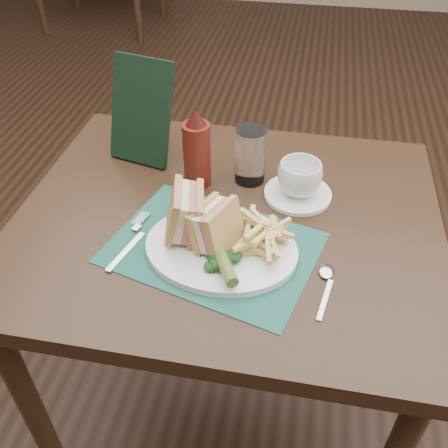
% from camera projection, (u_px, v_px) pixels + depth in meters
% --- Properties ---
extents(floor, '(7.00, 7.00, 0.00)m').
position_uv_depth(floor, '(250.00, 284.00, 1.93)').
color(floor, black).
rests_on(floor, ground).
extents(wall_back, '(6.00, 0.00, 6.00)m').
position_uv_depth(wall_back, '(306.00, 4.00, 4.54)').
color(wall_back, tan).
rests_on(wall_back, ground).
extents(table_main, '(0.90, 0.75, 0.75)m').
position_uv_depth(table_main, '(227.00, 325.00, 1.31)').
color(table_main, black).
rests_on(table_main, ground).
extents(placemat, '(0.45, 0.38, 0.00)m').
position_uv_depth(placemat, '(213.00, 248.00, 0.99)').
color(placemat, '#1A5447').
rests_on(placemat, table_main).
extents(plate, '(0.32, 0.26, 0.01)m').
position_uv_depth(plate, '(221.00, 248.00, 0.97)').
color(plate, white).
rests_on(plate, placemat).
extents(sandwich_half_a, '(0.10, 0.12, 0.11)m').
position_uv_depth(sandwich_half_a, '(174.00, 212.00, 0.96)').
color(sandwich_half_a, tan).
rests_on(sandwich_half_a, plate).
extents(sandwich_half_b, '(0.11, 0.12, 0.10)m').
position_uv_depth(sandwich_half_b, '(207.00, 222.00, 0.95)').
color(sandwich_half_b, tan).
rests_on(sandwich_half_b, plate).
extents(kale_garnish, '(0.11, 0.08, 0.03)m').
position_uv_depth(kale_garnish, '(217.00, 260.00, 0.92)').
color(kale_garnish, '#133415').
rests_on(kale_garnish, plate).
extents(pickle_spear, '(0.08, 0.12, 0.03)m').
position_uv_depth(pickle_spear, '(223.00, 261.00, 0.91)').
color(pickle_spear, '#4E6125').
rests_on(pickle_spear, plate).
extents(fries_pile, '(0.18, 0.20, 0.05)m').
position_uv_depth(fries_pile, '(262.00, 234.00, 0.96)').
color(fries_pile, '#DABF6D').
rests_on(fries_pile, plate).
extents(fork, '(0.08, 0.17, 0.01)m').
position_uv_depth(fork, '(131.00, 240.00, 0.99)').
color(fork, silver).
rests_on(fork, placemat).
extents(spoon, '(0.06, 0.15, 0.01)m').
position_uv_depth(spoon, '(326.00, 288.00, 0.90)').
color(spoon, silver).
rests_on(spoon, table_main).
extents(saucer, '(0.18, 0.18, 0.01)m').
position_uv_depth(saucer, '(298.00, 194.00, 1.11)').
color(saucer, white).
rests_on(saucer, table_main).
extents(coffee_cup, '(0.14, 0.14, 0.08)m').
position_uv_depth(coffee_cup, '(300.00, 178.00, 1.09)').
color(coffee_cup, white).
rests_on(coffee_cup, saucer).
extents(drinking_glass, '(0.08, 0.08, 0.13)m').
position_uv_depth(drinking_glass, '(250.00, 156.00, 1.12)').
color(drinking_glass, white).
rests_on(drinking_glass, table_main).
extents(ketchup_bottle, '(0.08, 0.08, 0.19)m').
position_uv_depth(ketchup_bottle, '(197.00, 148.00, 1.10)').
color(ketchup_bottle, '#50130D').
rests_on(ketchup_bottle, table_main).
extents(check_presenter, '(0.17, 0.12, 0.24)m').
position_uv_depth(check_presenter, '(141.00, 111.00, 1.17)').
color(check_presenter, black).
rests_on(check_presenter, table_main).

